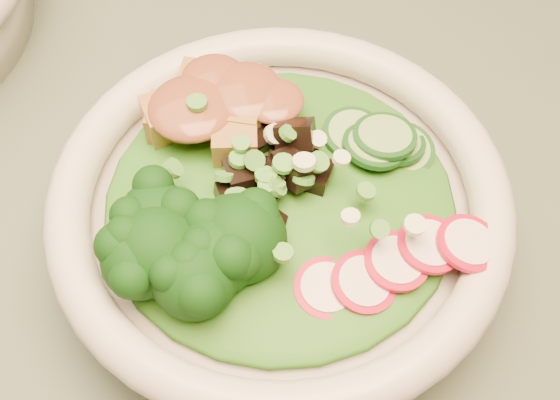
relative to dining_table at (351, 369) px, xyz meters
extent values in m
cube|color=#526251|center=(0.00, 0.00, 0.10)|extent=(1.20, 0.80, 0.03)
cylinder|color=silver|center=(-0.04, 0.03, 0.14)|extent=(0.21, 0.21, 0.05)
torus|color=silver|center=(-0.04, 0.03, 0.17)|extent=(0.24, 0.24, 0.02)
ellipsoid|color=#236314|center=(-0.04, 0.03, 0.17)|extent=(0.18, 0.18, 0.02)
ellipsoid|color=brown|center=(-0.06, 0.08, 0.19)|extent=(0.06, 0.05, 0.01)
camera|label=1|loc=(-0.08, -0.18, 0.49)|focal=50.00mm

